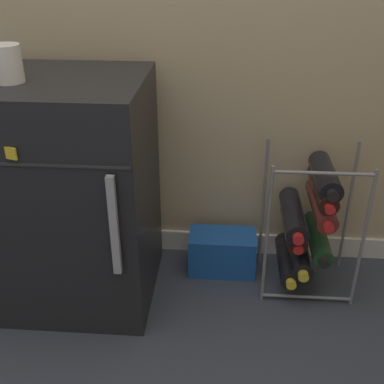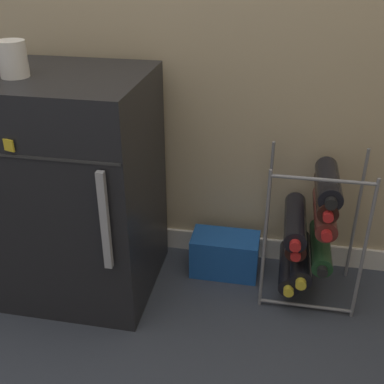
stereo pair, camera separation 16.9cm
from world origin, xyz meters
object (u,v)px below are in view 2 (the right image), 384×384
at_px(mini_fridge, 71,188).
at_px(soda_box, 225,254).
at_px(wine_rack, 309,228).
at_px(fridge_top_cup, 13,59).

xyz_separation_m(mini_fridge, soda_box, (0.55, 0.15, -0.33)).
relative_size(mini_fridge, soda_box, 3.10).
bearing_deg(soda_box, wine_rack, -10.87).
relative_size(wine_rack, soda_box, 2.09).
bearing_deg(wine_rack, soda_box, 169.13).
height_order(soda_box, fridge_top_cup, fridge_top_cup).
bearing_deg(fridge_top_cup, soda_box, 18.02).
distance_m(wine_rack, fridge_top_cup, 1.14).
xyz_separation_m(wine_rack, soda_box, (-0.31, 0.06, -0.20)).
relative_size(soda_box, fridge_top_cup, 2.39).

